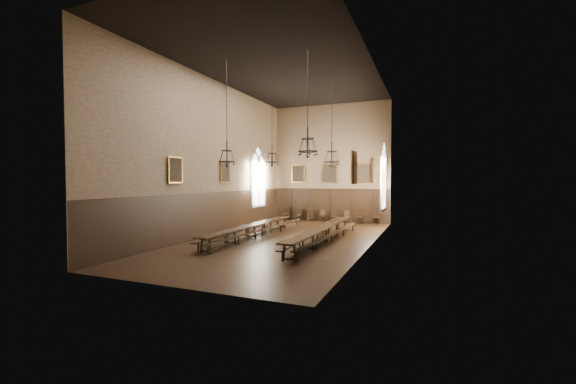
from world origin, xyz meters
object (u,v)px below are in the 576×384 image
Objects in this scene: bench_right_inner at (313,235)px; chair_1 at (298,217)px; chair_4 at (333,219)px; bench_left_inner at (262,232)px; chair_7 at (376,220)px; table_right at (322,235)px; bench_left_outer at (246,231)px; chair_0 at (286,216)px; chair_6 at (360,219)px; table_left at (251,231)px; chandelier_front_left at (227,154)px; chandelier_front_right at (308,145)px; chair_3 at (322,218)px; chandelier_back_right at (332,157)px; chair_5 at (347,219)px; chandelier_back_left at (272,157)px; bench_right_outer at (331,237)px; chair_2 at (310,217)px.

chair_1 is at bearing 115.46° from bench_right_inner.
chair_1 is at bearing 173.98° from chair_4.
chair_7 reaches higher than bench_left_inner.
bench_left_outer is at bearing 177.01° from table_right.
chair_1 is at bearing 117.75° from table_right.
chair_6 is (5.91, -0.06, 0.00)m from chair_0.
chandelier_front_left reaches higher than table_left.
chair_4 is at bearing 98.64° from chandelier_front_right.
chandelier_back_right is at bearing -88.00° from chair_3.
chandelier_front_right is at bearing -28.46° from table_left.
chandelier_back_right is (3.80, 2.71, 4.18)m from table_left.
bench_left_inner is 2.25× the size of chandelier_front_right.
table_right is at bearing -92.72° from chair_3.
chandelier_back_left reaches higher than chair_5.
chandelier_front_right reaches higher than chair_6.
table_left is 8.96m from chair_3.
chandelier_back_right is (4.33, -6.05, 4.26)m from chair_1.
chair_0 is 1.03m from chair_1.
chandelier_back_right is at bearing -104.42° from chair_5.
chandelier_front_right is (5.57, -10.93, 4.48)m from chair_0.
chandelier_back_right is (0.41, 2.20, 4.25)m from bench_right_inner.
chair_0 is 7.28m from chandelier_back_left.
chair_1 is at bearing 93.47° from table_left.
chair_1 reaches higher than bench_right_outer.
chair_5 is at bearing 57.67° from chandelier_back_left.
chair_6 is (4.88, -0.05, 0.01)m from chair_1.
chandelier_back_left is 3.98m from chandelier_back_right.
chandelier_back_right is at bearing 27.43° from bench_left_outer.
chandelier_back_left reaches higher than bench_right_outer.
chair_2 is (1.07, 8.36, 0.02)m from bench_left_outer.
chair_7 reaches higher than bench_left_outer.
chair_3 reaches higher than bench_right_outer.
chair_2 is 7.20m from chandelier_back_left.
chair_4 reaches higher than bench_right_outer.
chandelier_back_left is at bearing 91.70° from chandelier_front_left.
chair_7 reaches higher than chair_6.
chair_1 is at bearing 120.65° from bench_right_outer.
bench_right_inner is 9.63m from chair_0.
chair_0 is 1.00× the size of chair_6.
chair_7 is at bearing -5.73° from chair_4.
table_left is at bearing 151.54° from chandelier_front_right.
chair_1 is at bearing 163.50° from chair_3.
chandelier_back_right is (3.97, -0.38, -0.09)m from chandelier_back_left.
chair_6 is (2.90, -0.13, 0.03)m from chair_3.
chandelier_back_right is at bearing 93.91° from table_right.
chandelier_front_right is (-1.51, -10.95, 4.47)m from chair_7.
bench_right_inner is 2.27× the size of chandelier_front_right.
bench_right_inner is 1.04m from bench_right_outer.
bench_right_outer is 10.30m from chair_0.
chair_7 is at bearing 63.91° from chandelier_front_left.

